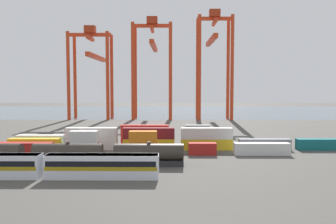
# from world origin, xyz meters

# --- Properties ---
(ground_plane) EXTENTS (420.00, 420.00, 0.00)m
(ground_plane) POSITION_xyz_m (0.00, 40.00, 0.00)
(ground_plane) COLOR #4C4944
(harbour_water) EXTENTS (400.00, 110.00, 0.01)m
(harbour_water) POSITION_xyz_m (0.00, 135.08, 0.00)
(harbour_water) COLOR slate
(harbour_water) RESTS_ON ground_plane
(passenger_train) EXTENTS (37.74, 3.14, 3.90)m
(passenger_train) POSITION_xyz_m (-14.97, -23.47, 2.14)
(passenger_train) COLOR silver
(passenger_train) RESTS_ON ground_plane
(freight_tank_row) EXTENTS (43.80, 3.07, 4.53)m
(freight_tank_row) POSITION_xyz_m (-13.67, -13.88, 2.17)
(freight_tank_row) COLOR #232326
(freight_tank_row) RESTS_ON ground_plane
(shipping_container_1) EXTENTS (12.10, 2.44, 2.60)m
(shipping_container_1) POSITION_xyz_m (-26.34, -2.59, 1.30)
(shipping_container_1) COLOR #AD211C
(shipping_container_1) RESTS_ON ground_plane
(shipping_container_2) EXTENTS (6.04, 2.44, 2.60)m
(shipping_container_2) POSITION_xyz_m (-13.32, -2.59, 1.30)
(shipping_container_2) COLOR #AD211C
(shipping_container_2) RESTS_ON ground_plane
(shipping_container_3) EXTENTS (6.04, 2.44, 2.60)m
(shipping_container_3) POSITION_xyz_m (-13.32, -2.59, 3.90)
(shipping_container_3) COLOR silver
(shipping_container_3) RESTS_ON shipping_container_2
(shipping_container_4) EXTENTS (6.04, 2.44, 2.60)m
(shipping_container_4) POSITION_xyz_m (-0.30, -2.59, 1.30)
(shipping_container_4) COLOR maroon
(shipping_container_4) RESTS_ON ground_plane
(shipping_container_5) EXTENTS (6.04, 2.44, 2.60)m
(shipping_container_5) POSITION_xyz_m (-0.30, -2.59, 3.90)
(shipping_container_5) COLOR orange
(shipping_container_5) RESTS_ON shipping_container_4
(shipping_container_6) EXTENTS (6.04, 2.44, 2.60)m
(shipping_container_6) POSITION_xyz_m (12.73, -2.59, 1.30)
(shipping_container_6) COLOR #AD211C
(shipping_container_6) RESTS_ON ground_plane
(shipping_container_7) EXTENTS (12.10, 2.44, 2.60)m
(shipping_container_7) POSITION_xyz_m (25.75, -2.59, 1.30)
(shipping_container_7) COLOR silver
(shipping_container_7) RESTS_ON ground_plane
(shipping_container_8) EXTENTS (12.10, 2.44, 2.60)m
(shipping_container_8) POSITION_xyz_m (-26.71, 3.74, 1.30)
(shipping_container_8) COLOR gold
(shipping_container_8) RESTS_ON ground_plane
(shipping_container_9) EXTENTS (12.10, 2.44, 2.60)m
(shipping_container_9) POSITION_xyz_m (-13.05, 3.74, 1.30)
(shipping_container_9) COLOR silver
(shipping_container_9) RESTS_ON ground_plane
(shipping_container_10) EXTENTS (12.10, 2.44, 2.60)m
(shipping_container_10) POSITION_xyz_m (-13.05, 3.74, 3.90)
(shipping_container_10) COLOR silver
(shipping_container_10) RESTS_ON shipping_container_9
(shipping_container_11) EXTENTS (12.10, 2.44, 2.60)m
(shipping_container_11) POSITION_xyz_m (0.60, 3.74, 1.30)
(shipping_container_11) COLOR gold
(shipping_container_11) RESTS_ON ground_plane
(shipping_container_12) EXTENTS (12.10, 2.44, 2.60)m
(shipping_container_12) POSITION_xyz_m (0.60, 3.74, 3.90)
(shipping_container_12) COLOR maroon
(shipping_container_12) RESTS_ON shipping_container_11
(shipping_container_13) EXTENTS (12.10, 2.44, 2.60)m
(shipping_container_13) POSITION_xyz_m (14.26, 3.74, 1.30)
(shipping_container_13) COLOR gold
(shipping_container_13) RESTS_ON ground_plane
(shipping_container_14) EXTENTS (12.10, 2.44, 2.60)m
(shipping_container_14) POSITION_xyz_m (14.26, 3.74, 3.90)
(shipping_container_14) COLOR silver
(shipping_container_14) RESTS_ON shipping_container_13
(shipping_container_15) EXTENTS (12.10, 2.44, 2.60)m
(shipping_container_15) POSITION_xyz_m (27.92, 3.74, 1.30)
(shipping_container_15) COLOR slate
(shipping_container_15) RESTS_ON ground_plane
(shipping_container_16) EXTENTS (12.10, 2.44, 2.60)m
(shipping_container_16) POSITION_xyz_m (41.58, 3.74, 1.30)
(shipping_container_16) COLOR #146066
(shipping_container_16) RESTS_ON ground_plane
(shipping_container_17) EXTENTS (12.10, 2.44, 2.60)m
(shipping_container_17) POSITION_xyz_m (-27.48, 10.08, 1.30)
(shipping_container_17) COLOR silver
(shipping_container_17) RESTS_ON ground_plane
(shipping_container_18) EXTENTS (12.10, 2.44, 2.60)m
(shipping_container_18) POSITION_xyz_m (-14.15, 10.08, 1.30)
(shipping_container_18) COLOR #197538
(shipping_container_18) RESTS_ON ground_plane
(shipping_container_19) EXTENTS (12.10, 2.44, 2.60)m
(shipping_container_19) POSITION_xyz_m (-0.81, 10.08, 1.30)
(shipping_container_19) COLOR #AD211C
(shipping_container_19) RESTS_ON ground_plane
(shipping_container_20) EXTENTS (12.10, 2.44, 2.60)m
(shipping_container_20) POSITION_xyz_m (-0.81, 10.08, 3.90)
(shipping_container_20) COLOR #AD211C
(shipping_container_20) RESTS_ON shipping_container_19
(shipping_container_21) EXTENTS (6.04, 2.44, 2.60)m
(shipping_container_21) POSITION_xyz_m (12.52, 10.08, 1.30)
(shipping_container_21) COLOR orange
(shipping_container_21) RESTS_ON ground_plane
(shipping_container_22) EXTENTS (6.04, 2.44, 2.60)m
(shipping_container_22) POSITION_xyz_m (12.52, 10.08, 3.90)
(shipping_container_22) COLOR slate
(shipping_container_22) RESTS_ON shipping_container_21
(gantry_crane_west) EXTENTS (19.01, 41.28, 42.33)m
(gantry_crane_west) POSITION_xyz_m (-31.14, 89.10, 25.81)
(gantry_crane_west) COLOR red
(gantry_crane_west) RESTS_ON ground_plane
(gantry_crane_central) EXTENTS (18.20, 40.91, 46.31)m
(gantry_crane_central) POSITION_xyz_m (-2.94, 88.85, 28.62)
(gantry_crane_central) COLOR red
(gantry_crane_central) RESTS_ON ground_plane
(gantry_crane_east) EXTENTS (15.96, 38.54, 49.43)m
(gantry_crane_east) POSITION_xyz_m (25.26, 88.28, 30.23)
(gantry_crane_east) COLOR red
(gantry_crane_east) RESTS_ON ground_plane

